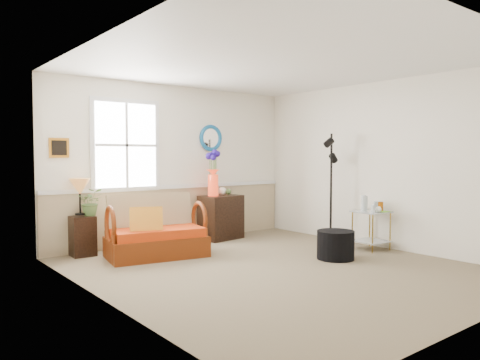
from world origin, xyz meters
TOP-DOWN VIEW (x-y plane):
  - floor at (0.00, 0.00)m, footprint 4.50×5.00m
  - ceiling at (0.00, 0.00)m, footprint 4.50×5.00m
  - walls at (0.00, 0.00)m, footprint 4.51×5.01m
  - wainscot at (0.00, 2.48)m, footprint 4.46×0.02m
  - chair_rail at (0.00, 2.47)m, footprint 4.46×0.04m
  - window at (-0.90, 2.47)m, footprint 1.14×0.06m
  - picture at (-1.92, 2.48)m, footprint 0.28×0.03m
  - mirror at (0.70, 2.48)m, footprint 0.47×0.07m
  - loveseat at (-0.87, 1.58)m, footprint 1.47×1.01m
  - throw_pillow at (-1.08, 1.48)m, footprint 0.45×0.27m
  - lamp_stand at (-1.67, 2.30)m, footprint 0.34×0.34m
  - table_lamp at (-1.68, 2.33)m, footprint 0.32×0.32m
  - potted_plant at (-1.54, 2.30)m, footprint 0.47×0.49m
  - cabinet at (0.69, 2.16)m, footprint 0.75×0.54m
  - flower_vase at (0.54, 2.18)m, footprint 0.27×0.27m
  - side_table at (1.95, -0.01)m, footprint 0.50×0.50m
  - tabletop_items at (1.97, -0.04)m, footprint 0.41×0.41m
  - floor_lamp at (1.88, 0.73)m, footprint 0.31×0.31m
  - ottoman at (1.01, -0.11)m, footprint 0.65×0.65m

SIDE VIEW (x-z plane):
  - floor at x=0.00m, z-range -0.01..0.01m
  - ottoman at x=1.01m, z-range 0.00..0.40m
  - lamp_stand at x=-1.67m, z-range 0.00..0.57m
  - side_table at x=1.95m, z-range 0.00..0.59m
  - cabinet at x=0.69m, z-range 0.00..0.75m
  - loveseat at x=-0.87m, z-range 0.00..0.88m
  - wainscot at x=0.00m, z-range 0.00..0.90m
  - throw_pillow at x=-1.08m, z-range 0.29..0.73m
  - tabletop_items at x=1.97m, z-range 0.59..0.84m
  - potted_plant at x=-1.54m, z-range 0.57..0.88m
  - table_lamp at x=-1.68m, z-range 0.57..1.11m
  - floor_lamp at x=1.88m, z-range 0.00..1.80m
  - chair_rail at x=0.00m, z-range 0.89..0.95m
  - flower_vase at x=0.54m, z-range 0.75..1.51m
  - walls at x=0.00m, z-range 0.00..2.60m
  - picture at x=-1.92m, z-range 1.41..1.69m
  - window at x=-0.90m, z-range 0.88..2.32m
  - mirror at x=0.70m, z-range 1.51..1.99m
  - ceiling at x=0.00m, z-range 2.60..2.60m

